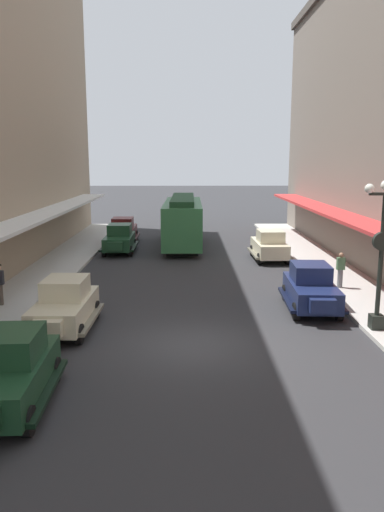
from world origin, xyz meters
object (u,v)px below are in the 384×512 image
at_px(parked_car_1, 65,304).
at_px(parked_car_4, 270,245).
at_px(parked_car_5, 119,238).
at_px(lamp_post_with_clock, 382,249).
at_px(pedestrian_0, 340,270).
at_px(parked_car_3, 8,370).
at_px(parked_car_2, 311,287).
at_px(parked_car_0, 123,230).
at_px(streetcar, 183,219).

height_order(parked_car_1, parked_car_4, same).
relative_size(parked_car_1, parked_car_5, 1.00).
height_order(lamp_post_with_clock, pedestrian_0, lamp_post_with_clock).
xyz_separation_m(parked_car_3, parked_car_4, (9.32, 17.98, 0.00)).
distance_m(parked_car_3, parked_car_5, 20.55).
xyz_separation_m(parked_car_2, parked_car_3, (-9.35, -7.93, 0.00)).
xyz_separation_m(parked_car_0, pedestrian_0, (11.71, -13.71, 0.05)).
xyz_separation_m(parked_car_3, pedestrian_0, (11.43, 10.86, 0.05)).
xyz_separation_m(parked_car_1, pedestrian_0, (11.40, 5.27, 0.05)).
bearing_deg(parked_car_3, parked_car_4, 62.59).
distance_m(parked_car_2, parked_car_4, 10.05).
bearing_deg(streetcar, parked_car_5, -151.75).
height_order(parked_car_5, lamp_post_with_clock, lamp_post_with_clock).
bearing_deg(parked_car_4, lamp_post_with_clock, -82.62).
height_order(parked_car_0, parked_car_1, same).
height_order(parked_car_1, pedestrian_0, parked_car_1).
bearing_deg(streetcar, lamp_post_with_clock, -68.60).
bearing_deg(parked_car_1, pedestrian_0, 24.82).
relative_size(parked_car_2, parked_car_3, 1.00).
relative_size(parked_car_2, lamp_post_with_clock, 0.84).
bearing_deg(pedestrian_0, parked_car_0, 130.50).
relative_size(parked_car_3, streetcar, 0.45).
xyz_separation_m(parked_car_1, parked_car_5, (-0.05, 14.97, 0.00)).
height_order(parked_car_1, streetcar, streetcar).
bearing_deg(lamp_post_with_clock, parked_car_0, 120.13).
distance_m(parked_car_2, parked_car_3, 12.26).
xyz_separation_m(parked_car_4, parked_car_5, (-9.34, 2.57, 0.00)).
bearing_deg(parked_car_2, parked_car_5, 126.59).
relative_size(parked_car_1, pedestrian_0, 2.61).
xyz_separation_m(parked_car_2, parked_car_4, (-0.03, 10.05, 0.00)).
distance_m(streetcar, lamp_post_with_clock, 18.93).
relative_size(parked_car_1, parked_car_4, 1.00).
bearing_deg(streetcar, parked_car_4, -42.39).
height_order(parked_car_0, parked_car_2, same).
bearing_deg(parked_car_5, lamp_post_with_clock, -54.44).
bearing_deg(parked_car_5, parked_car_4, -15.40).
height_order(parked_car_5, pedestrian_0, parked_car_5).
bearing_deg(pedestrian_0, streetcar, 121.67).
bearing_deg(streetcar, parked_car_3, -100.18).
height_order(parked_car_3, parked_car_4, same).
bearing_deg(streetcar, parked_car_2, -70.45).
bearing_deg(parked_car_2, parked_car_0, 120.07).
relative_size(parked_car_2, pedestrian_0, 2.63).
distance_m(parked_car_1, parked_car_2, 9.61).
distance_m(parked_car_0, parked_car_2, 19.22).
relative_size(parked_car_0, parked_car_2, 0.99).
bearing_deg(parked_car_0, parked_car_5, -86.33).
relative_size(parked_car_0, pedestrian_0, 2.61).
xyz_separation_m(parked_car_5, streetcar, (4.11, 2.21, 0.96)).
xyz_separation_m(parked_car_5, lamp_post_with_clock, (11.00, -15.39, 2.04)).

